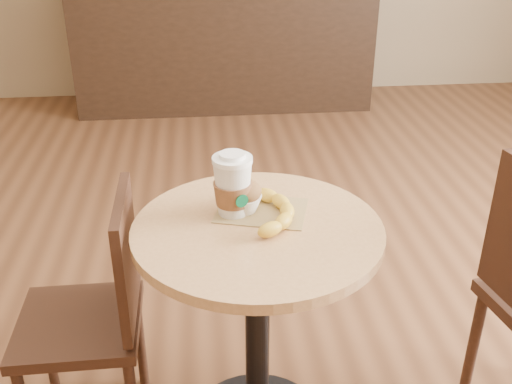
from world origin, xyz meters
The scene contains 7 objects.
cafe_table centered at (-0.08, -0.06, 0.52)m, with size 0.66×0.66×0.75m.
chair_left centered at (-0.54, 0.03, 0.44)m, with size 0.36×0.36×0.80m.
service_counter centered at (0.00, 3.18, 0.52)m, with size 2.30×0.65×1.04m.
kraft_bag centered at (-0.06, 0.02, 0.75)m, with size 0.24×0.18×0.00m, color olive.
coffee_cup centered at (-0.13, 0.02, 0.83)m, with size 0.11×0.11×0.18m.
muffin centered at (-0.11, 0.03, 0.80)m, with size 0.10×0.10×0.09m.
banana centered at (-0.04, -0.01, 0.77)m, with size 0.17×0.28×0.04m, color gold, non-canonical shape.
Camera 1 is at (-0.22, -1.40, 1.54)m, focal length 42.00 mm.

